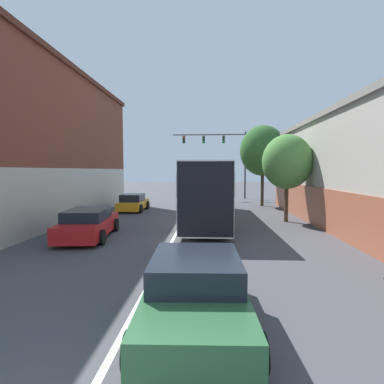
{
  "coord_description": "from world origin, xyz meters",
  "views": [
    {
      "loc": [
        1.63,
        -1.67,
        3.08
      ],
      "look_at": [
        0.59,
        15.8,
        1.81
      ],
      "focal_mm": 28.0,
      "sensor_mm": 36.0,
      "label": 1
    }
  ],
  "objects_px": {
    "bus": "(206,188)",
    "hatchback_foreground": "(196,294)",
    "parked_car_left_near": "(89,224)",
    "parked_car_left_mid": "(133,203)",
    "street_tree_near": "(287,162)",
    "street_tree_far": "(263,151)",
    "traffic_signal_gantry": "(222,149)"
  },
  "relations": [
    {
      "from": "parked_car_left_mid",
      "to": "street_tree_near",
      "type": "height_order",
      "value": "street_tree_near"
    },
    {
      "from": "hatchback_foreground",
      "to": "parked_car_left_near",
      "type": "bearing_deg",
      "value": 32.79
    },
    {
      "from": "parked_car_left_mid",
      "to": "street_tree_far",
      "type": "height_order",
      "value": "street_tree_far"
    },
    {
      "from": "parked_car_left_near",
      "to": "street_tree_near",
      "type": "bearing_deg",
      "value": -70.22
    },
    {
      "from": "parked_car_left_near",
      "to": "traffic_signal_gantry",
      "type": "height_order",
      "value": "traffic_signal_gantry"
    },
    {
      "from": "bus",
      "to": "street_tree_far",
      "type": "xyz_separation_m",
      "value": [
        4.8,
        7.42,
        2.79
      ]
    },
    {
      "from": "hatchback_foreground",
      "to": "parked_car_left_near",
      "type": "xyz_separation_m",
      "value": [
        -5.26,
        7.52,
        -0.01
      ]
    },
    {
      "from": "traffic_signal_gantry",
      "to": "street_tree_far",
      "type": "bearing_deg",
      "value": -64.42
    },
    {
      "from": "traffic_signal_gantry",
      "to": "street_tree_far",
      "type": "xyz_separation_m",
      "value": [
        3.22,
        -6.72,
        -0.6
      ]
    },
    {
      "from": "parked_car_left_near",
      "to": "street_tree_far",
      "type": "xyz_separation_m",
      "value": [
        10.07,
        12.97,
        4.11
      ]
    },
    {
      "from": "hatchback_foreground",
      "to": "parked_car_left_mid",
      "type": "height_order",
      "value": "hatchback_foreground"
    },
    {
      "from": "street_tree_far",
      "to": "traffic_signal_gantry",
      "type": "bearing_deg",
      "value": 115.58
    },
    {
      "from": "parked_car_left_near",
      "to": "traffic_signal_gantry",
      "type": "xyz_separation_m",
      "value": [
        6.85,
        19.69,
        4.72
      ]
    },
    {
      "from": "bus",
      "to": "street_tree_near",
      "type": "xyz_separation_m",
      "value": [
        4.84,
        -0.62,
        1.61
      ]
    },
    {
      "from": "hatchback_foreground",
      "to": "traffic_signal_gantry",
      "type": "distance_m",
      "value": 27.66
    },
    {
      "from": "parked_car_left_mid",
      "to": "traffic_signal_gantry",
      "type": "distance_m",
      "value": 13.57
    },
    {
      "from": "traffic_signal_gantry",
      "to": "bus",
      "type": "bearing_deg",
      "value": -96.39
    },
    {
      "from": "street_tree_near",
      "to": "street_tree_far",
      "type": "xyz_separation_m",
      "value": [
        -0.04,
        8.04,
        1.18
      ]
    },
    {
      "from": "hatchback_foreground",
      "to": "parked_car_left_mid",
      "type": "relative_size",
      "value": 1.06
    },
    {
      "from": "street_tree_near",
      "to": "street_tree_far",
      "type": "bearing_deg",
      "value": 90.3
    },
    {
      "from": "bus",
      "to": "parked_car_left_near",
      "type": "relative_size",
      "value": 2.72
    },
    {
      "from": "bus",
      "to": "parked_car_left_near",
      "type": "bearing_deg",
      "value": 135.77
    },
    {
      "from": "traffic_signal_gantry",
      "to": "hatchback_foreground",
      "type": "bearing_deg",
      "value": -93.35
    },
    {
      "from": "bus",
      "to": "hatchback_foreground",
      "type": "relative_size",
      "value": 3.13
    },
    {
      "from": "traffic_signal_gantry",
      "to": "parked_car_left_near",
      "type": "bearing_deg",
      "value": -109.19
    },
    {
      "from": "traffic_signal_gantry",
      "to": "street_tree_far",
      "type": "height_order",
      "value": "traffic_signal_gantry"
    },
    {
      "from": "bus",
      "to": "parked_car_left_mid",
      "type": "relative_size",
      "value": 3.33
    },
    {
      "from": "street_tree_near",
      "to": "street_tree_far",
      "type": "relative_size",
      "value": 0.75
    },
    {
      "from": "parked_car_left_near",
      "to": "parked_car_left_mid",
      "type": "distance_m",
      "value": 9.2
    },
    {
      "from": "parked_car_left_near",
      "to": "traffic_signal_gantry",
      "type": "relative_size",
      "value": 0.6
    },
    {
      "from": "bus",
      "to": "parked_car_left_mid",
      "type": "xyz_separation_m",
      "value": [
        -5.58,
        3.64,
        -1.36
      ]
    },
    {
      "from": "traffic_signal_gantry",
      "to": "parked_car_left_mid",
      "type": "bearing_deg",
      "value": -124.32
    }
  ]
}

